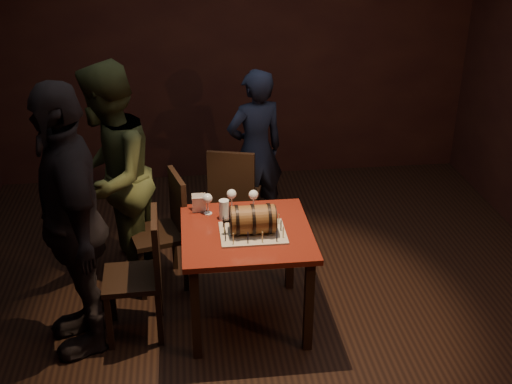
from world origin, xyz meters
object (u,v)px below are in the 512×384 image
Objects in this scene: chair_back at (234,192)px; chair_left_rear at (167,224)px; wine_glass_mid at (232,195)px; chair_left_front at (143,269)px; wine_glass_right at (253,196)px; wine_glass_left at (208,199)px; person_left_rear at (110,178)px; pint_of_ale at (224,210)px; pub_table at (246,244)px; barrel_cake at (253,219)px; person_back at (255,151)px; person_left_front at (71,221)px.

chair_back is 1.00× the size of chair_left_rear.
wine_glass_mid is 0.17× the size of chair_left_front.
chair_left_rear is (-0.65, 0.27, -0.35)m from wine_glass_right.
wine_glass_left is 0.17× the size of chair_left_front.
pint_of_ale is at bearing 69.47° from person_left_rear.
chair_left_rear is (-0.32, 0.29, -0.35)m from wine_glass_left.
person_left_rear is (-0.97, 0.68, 0.25)m from pub_table.
person_left_rear reaches higher than barrel_cake.
chair_back is at bearing 42.50° from chair_left_rear.
chair_left_rear is at bearing 29.04° from person_back.
pint_of_ale is 1.32m from person_back.
person_back is 1.44m from person_left_rear.
pint_of_ale is at bearing -42.32° from chair_left_rear.
chair_left_rear is 0.52× the size of person_left_rear.
chair_left_rear is 1.00× the size of chair_left_front.
person_left_front reaches higher than chair_left_rear.
barrel_cake is 1.25m from person_left_rear.
wine_glass_left is 1.00× the size of wine_glass_mid.
chair_left_rear is at bearing -137.50° from chair_back.
chair_left_front is (-0.72, -1.15, 0.00)m from chair_back.
wine_glass_right reaches higher than pint_of_ale.
person_back reaches higher than chair_left_rear.
person_back is (0.48, 1.17, -0.12)m from wine_glass_left.
person_back is at bearing 82.62° from barrel_cake.
person_back is at bearing 80.87° from pub_table.
chair_left_rear is (-0.61, 0.62, -0.34)m from barrel_cake.
person_left_rear is (-1.01, 0.73, 0.03)m from barrel_cake.
pint_of_ale is 0.16× the size of chair_left_rear.
pint_of_ale is 0.08× the size of person_left_front.
barrel_cake is 2.43× the size of pint_of_ale.
chair_back is 0.52× the size of person_left_rear.
person_back reaches higher than wine_glass_left.
pint_of_ale is at bearing 54.96° from person_back.
wine_glass_right is at bearing -22.56° from chair_left_rear.
person_left_rear is (-0.98, -0.42, 0.37)m from chair_back.
person_back is at bearing 47.66° from chair_left_rear.
pub_table is at bearing -77.38° from wine_glass_mid.
wine_glass_left is at bearing 131.82° from pub_table.
wine_glass_right is 0.11× the size of person_back.
pub_table is 1.19m from person_left_front.
wine_glass_right is 0.09× the size of person_left_rear.
wine_glass_left is 1.00× the size of wine_glass_right.
pub_table is 1.21m from person_left_rear.
person_left_rear is (-1.06, 0.37, 0.03)m from wine_glass_right.
wine_glass_mid is 0.84m from chair_back.
wine_glass_mid is at bearing 95.35° from person_left_front.
chair_left_front is (-0.16, -0.63, 0.00)m from chair_left_rear.
wine_glass_left is (-0.25, 0.28, 0.23)m from pub_table.
wine_glass_right is 0.26m from pint_of_ale.
person_left_rear is at bearing 159.06° from wine_glass_mid.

